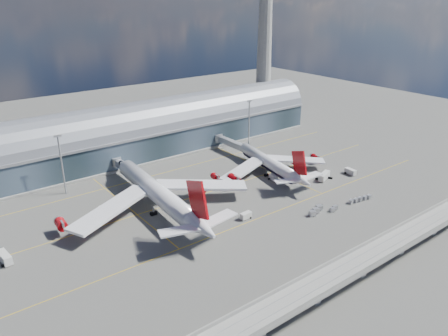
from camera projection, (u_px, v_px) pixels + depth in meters
ground at (242, 208)px, 169.74m from camera, size 500.00×500.00×0.00m
taxi_lines at (209, 189)px, 186.04m from camera, size 200.00×80.12×0.01m
terminal at (145, 133)px, 223.02m from camera, size 200.00×30.00×28.00m
control_tower at (265, 40)px, 259.62m from camera, size 19.00×19.00×103.00m
guideway at (363, 260)px, 127.22m from camera, size 220.00×8.50×7.20m
floodlight_mast_left at (62, 163)px, 177.04m from camera, size 3.00×0.70×25.70m
floodlight_mast_right at (249, 122)px, 233.40m from camera, size 3.00×0.70×25.70m
airliner_left at (159, 194)px, 165.23m from camera, size 75.87×79.72×24.28m
airliner_right at (270, 164)px, 200.52m from camera, size 57.17×59.82×19.06m
jet_bridge_left at (127, 169)px, 194.14m from camera, size 4.40×28.00×7.25m
jet_bridge_right at (233, 144)px, 225.96m from camera, size 4.40×32.00×7.25m
service_truck_0 at (5, 258)px, 135.19m from camera, size 3.28×7.67×3.08m
service_truck_1 at (246, 216)px, 161.25m from camera, size 4.54×2.40×2.58m
service_truck_2 at (324, 176)px, 195.33m from camera, size 8.93×5.35×3.12m
service_truck_3 at (350, 172)px, 200.78m from camera, size 2.70×5.74×2.69m
service_truck_4 at (273, 177)px, 194.51m from camera, size 3.16×5.08×2.73m
service_truck_5 at (105, 211)px, 164.88m from camera, size 5.18×5.69×2.70m
cargo_train_0 at (316, 211)px, 165.66m from camera, size 8.79×4.24×1.93m
cargo_train_1 at (360, 199)px, 175.29m from camera, size 11.92×3.46×1.57m
cargo_train_2 at (334, 209)px, 167.65m from camera, size 4.61×2.54×1.49m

